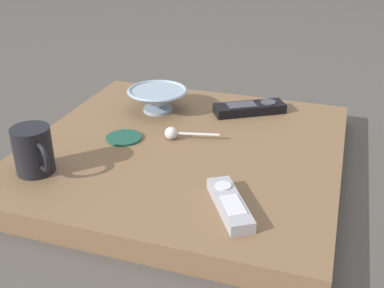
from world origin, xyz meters
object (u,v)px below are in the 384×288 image
object	(u,v)px
cereal_bowl	(158,98)
tv_remote_far	(230,204)
teaspoon	(174,133)
coffee_mug	(34,150)
drink_coaster	(124,138)
tv_remote_near	(250,108)

from	to	relation	value
cereal_bowl	tv_remote_far	xyz separation A→B (m)	(-0.37, -0.28, -0.02)
teaspoon	tv_remote_far	size ratio (longest dim) A/B	0.80
coffee_mug	tv_remote_far	distance (m)	0.40
cereal_bowl	drink_coaster	size ratio (longest dim) A/B	1.90
teaspoon	tv_remote_near	bearing A→B (deg)	-32.72
coffee_mug	cereal_bowl	bearing A→B (deg)	-17.15
teaspoon	tv_remote_near	size ratio (longest dim) A/B	0.67
tv_remote_near	drink_coaster	size ratio (longest dim) A/B	2.25
teaspoon	drink_coaster	distance (m)	0.11
coffee_mug	tv_remote_far	bearing A→B (deg)	-91.04
tv_remote_near	drink_coaster	bearing A→B (deg)	134.62
drink_coaster	tv_remote_near	bearing A→B (deg)	-45.38
cereal_bowl	drink_coaster	xyz separation A→B (m)	(-0.18, 0.01, -0.03)
teaspoon	drink_coaster	xyz separation A→B (m)	(-0.03, 0.11, -0.01)
teaspoon	tv_remote_far	world-z (taller)	teaspoon
cereal_bowl	tv_remote_near	distance (m)	0.23
tv_remote_near	drink_coaster	distance (m)	0.33
tv_remote_near	coffee_mug	bearing A→B (deg)	141.37
tv_remote_far	teaspoon	bearing A→B (deg)	38.95
cereal_bowl	coffee_mug	distance (m)	0.38
cereal_bowl	tv_remote_near	xyz separation A→B (m)	(0.06, -0.23, -0.02)
tv_remote_near	cereal_bowl	bearing A→B (deg)	104.79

